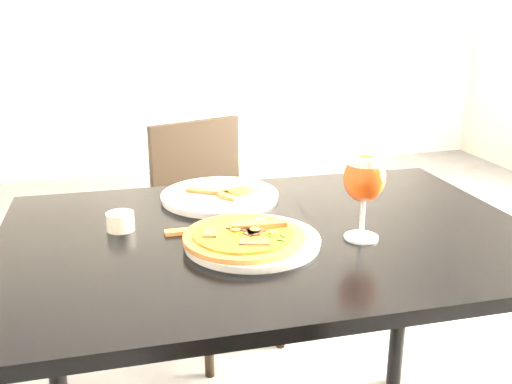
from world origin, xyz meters
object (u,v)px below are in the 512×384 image
object	(u,v)px
dining_table	(269,267)
chair_far	(213,226)
pizza	(244,235)
beer_glass	(365,179)

from	to	relation	value
dining_table	chair_far	world-z (taller)	chair_far
dining_table	pizza	bearing A→B (deg)	-137.90
chair_far	pizza	bearing A→B (deg)	-116.18
pizza	beer_glass	world-z (taller)	beer_glass
chair_far	dining_table	bearing A→B (deg)	-111.29
pizza	dining_table	bearing A→B (deg)	40.70
dining_table	beer_glass	world-z (taller)	beer_glass
dining_table	pizza	world-z (taller)	pizza
dining_table	beer_glass	bearing A→B (deg)	-25.50
dining_table	chair_far	size ratio (longest dim) A/B	1.46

